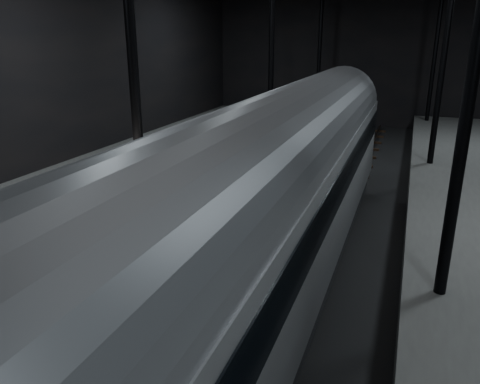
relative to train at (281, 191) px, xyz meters
The scene contains 6 objects.
ground 4.80m from the train, 90.00° to the left, with size 44.00×44.00×0.00m, color black.
platform_left 8.75m from the train, 152.98° to the left, with size 9.00×43.80×1.00m, color #535350.
tactile_strip 5.37m from the train, 130.35° to the left, with size 0.50×43.80×0.01m, color olive.
track 4.76m from the train, 90.00° to the left, with size 2.40×43.00×0.24m.
train is the anchor object (origin of this frame).
woman 4.63m from the train, 147.68° to the left, with size 0.60×0.39×1.64m, color tan.
Camera 1 is at (2.77, -14.26, 6.48)m, focal length 35.00 mm.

